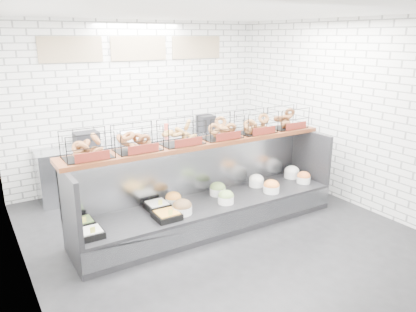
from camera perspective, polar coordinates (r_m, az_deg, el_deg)
ground at (r=5.89m, az=1.82°, el=-10.90°), size 5.50×5.50×0.00m
room_shell at (r=5.78m, az=-1.33°, el=10.02°), size 5.02×5.51×3.01m
display_case at (r=6.02m, az=0.13°, el=-6.82°), size 4.00×0.90×1.20m
bagel_shelf at (r=5.82m, az=-0.86°, el=3.37°), size 4.10×0.50×0.40m
prep_counter at (r=7.71m, az=-8.17°, el=-0.57°), size 4.00×0.60×1.20m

